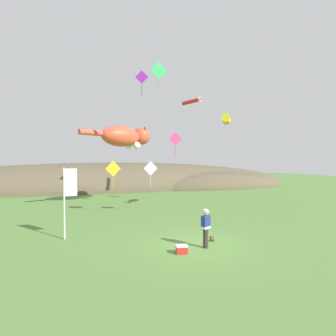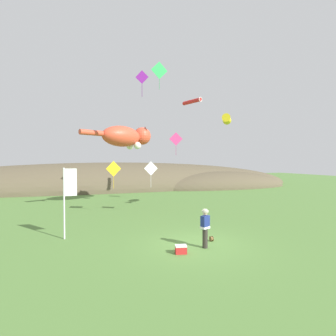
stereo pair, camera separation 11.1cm
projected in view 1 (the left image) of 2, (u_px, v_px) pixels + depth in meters
The scene contains 14 objects.
ground_plane at pixel (196, 245), 12.37m from camera, with size 120.00×120.00×0.00m, color #517A38.
distant_hill_ridge at pixel (127, 188), 38.57m from camera, with size 60.90×15.20×7.51m.
festival_attendant at pixel (206, 227), 11.94m from camera, with size 0.49×0.41×1.77m.
kite_spool at pixel (212, 239), 12.94m from camera, with size 0.12×0.25×0.25m.
picnic_cooler at pixel (182, 249), 11.22m from camera, with size 0.55×0.42×0.36m.
festival_banner_pole at pixel (68, 192), 13.26m from camera, with size 0.66×0.08×3.64m.
kite_giant_cat at pixel (126, 137), 23.33m from camera, with size 6.53×3.84×2.15m.
kite_fish_windsock at pixel (226, 120), 20.14m from camera, with size 1.83×2.27×0.71m.
kite_tube_streamer at pixel (191, 101), 24.81m from camera, with size 1.15×2.30×0.44m.
kite_diamond_gold at pixel (113, 169), 19.63m from camera, with size 1.15×0.28×2.08m.
kite_diamond_pink at pixel (175, 139), 24.46m from camera, with size 1.21×0.35×2.15m.
kite_diamond_white at pixel (151, 169), 19.49m from camera, with size 1.06×0.08×1.96m.
kite_diamond_green at pixel (159, 70), 22.61m from camera, with size 1.49×0.04×2.39m.
kite_diamond_violet at pixel (142, 77), 18.04m from camera, with size 0.85×0.41×1.83m.
Camera 1 is at (-5.40, -11.10, 3.97)m, focal length 28.00 mm.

